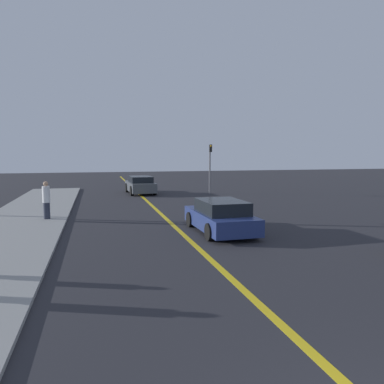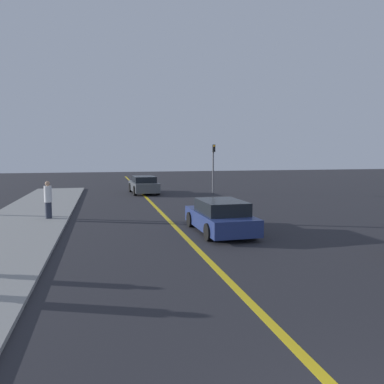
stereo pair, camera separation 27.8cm
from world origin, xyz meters
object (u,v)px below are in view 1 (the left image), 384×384
object	(u,v)px
car_near_right_lane	(220,217)
traffic_light	(210,163)
pedestrian_far_standing	(46,200)
car_ahead_center	(140,185)

from	to	relation	value
car_near_right_lane	traffic_light	xyz separation A→B (m)	(3.69, 13.29, 1.67)
traffic_light	pedestrian_far_standing	bearing A→B (deg)	-139.21
car_near_right_lane	pedestrian_far_standing	xyz separation A→B (m)	(-6.78, 4.25, 0.34)
car_near_right_lane	pedestrian_far_standing	size ratio (longest dim) A/B	2.45
car_near_right_lane	car_ahead_center	bearing A→B (deg)	94.15
car_ahead_center	pedestrian_far_standing	world-z (taller)	pedestrian_far_standing
car_near_right_lane	car_ahead_center	world-z (taller)	car_ahead_center
car_ahead_center	traffic_light	size ratio (longest dim) A/B	1.16
car_near_right_lane	traffic_light	size ratio (longest dim) A/B	1.13
pedestrian_far_standing	traffic_light	size ratio (longest dim) A/B	0.46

